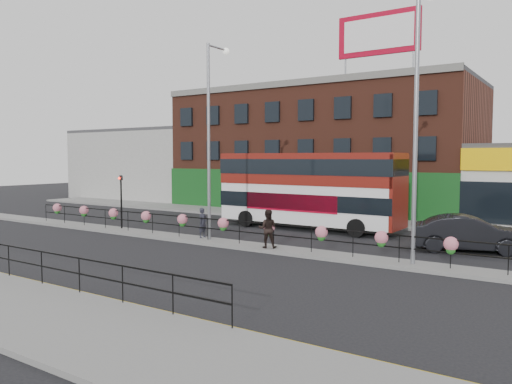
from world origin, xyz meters
The scene contains 17 objects.
ground centered at (0.00, 0.00, 0.00)m, with size 120.00×120.00×0.00m, color black.
north_pavement centered at (0.00, 12.00, 0.07)m, with size 60.00×4.00×0.15m, color gray.
median centered at (0.00, 0.00, 0.07)m, with size 60.00×1.60×0.15m, color gray.
yellow_line_inner centered at (0.00, -9.70, 0.01)m, with size 60.00×0.10×0.01m, color gold.
yellow_line_outer centered at (0.00, -9.88, 0.01)m, with size 60.00×0.10×0.01m, color gold.
brick_building centered at (-4.00, 19.96, 5.13)m, with size 25.00×12.21×10.30m.
warehouse_west centered at (-24.25, 20.00, 3.65)m, with size 15.50×12.00×7.30m.
billboard centered at (2.50, 14.99, 13.18)m, with size 6.00×0.29×4.40m.
median_railing centered at (0.00, 0.00, 1.05)m, with size 30.04×0.56×1.23m.
south_railing centered at (-2.00, -10.10, 0.96)m, with size 20.04×0.05×1.12m.
double_decker_bus centered at (1.07, 7.21, 2.87)m, with size 11.58×3.04×4.67m.
car centered at (10.74, 4.81, 0.86)m, with size 5.49×3.31×1.71m, color black.
pedestrian_a centered at (-1.67, 0.40, 0.95)m, with size 0.39×0.59×1.59m, color #272733.
pedestrian_b centered at (2.80, -0.22, 1.06)m, with size 1.10×1.01×1.81m, color black.
lamp_column_west centered at (-1.06, 0.45, 6.14)m, with size 0.36×1.77×10.10m.
lamp_column_east centered at (9.54, 0.33, 6.76)m, with size 0.40×1.96×11.15m.
traffic_light_median centered at (-8.00, 0.39, 2.47)m, with size 0.15×0.28×3.65m.
Camera 1 is at (15.26, -19.93, 4.43)m, focal length 35.00 mm.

